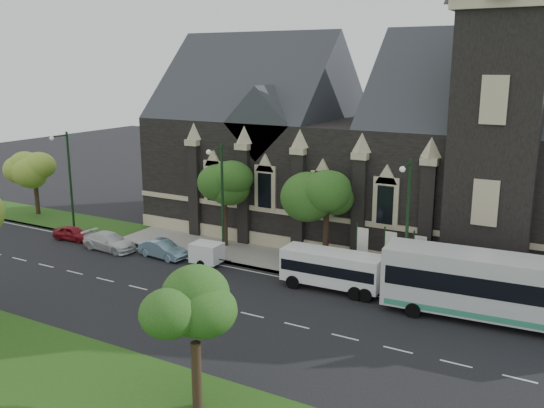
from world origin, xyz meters
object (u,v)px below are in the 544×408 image
Objects in this scene: tree_park_east at (200,308)px; tree_walk_left at (228,178)px; street_lamp_mid at (221,197)px; sedan at (163,249)px; banner_flag_left at (360,246)px; car_far_white at (110,242)px; street_lamp_near at (406,221)px; car_far_red at (73,233)px; tour_coach at (504,288)px; shuttle_bus at (332,268)px; box_trailer at (207,253)px; banner_flag_center at (388,250)px; tree_walk_far at (37,169)px; banner_flag_right at (417,255)px; tree_walk_right at (331,188)px; street_lamp_far at (68,177)px.

tree_walk_left reaches higher than tree_park_east.
street_lamp_mid reaches higher than sedan.
car_far_white is (-19.93, -3.81, -1.68)m from banner_flag_left.
tree_walk_left is 16.22m from street_lamp_near.
car_far_red is at bearing -174.40° from street_lamp_mid.
car_far_white is (-29.77, -0.99, -1.45)m from tour_coach.
banner_flag_left is (10.29, 1.91, -2.73)m from street_lamp_mid.
shuttle_bus reaches higher than box_trailer.
street_lamp_near reaches higher than banner_flag_center.
banner_flag_right is at bearing -1.77° from tree_walk_far.
shuttle_bus is at bearing -94.82° from car_far_red.
banner_flag_center and banner_flag_right have the same top height.
car_far_white is at bearing -161.86° from tree_walk_right.
street_lamp_far is at bearing -21.50° from tree_walk_far.
tree_walk_left is (-11.97, 20.03, 1.12)m from tree_park_east.
tree_walk_left is at bearing 167.13° from street_lamp_near.
banner_flag_left is at bearing 89.65° from tree_park_east.
sedan is (-16.94, -3.21, -1.70)m from banner_flag_center.
tree_walk_right is 22.74m from car_far_red.
car_far_white is at bearing -144.90° from tree_walk_left.
shuttle_bus is at bearing -6.86° from tree_walk_far.
tree_walk_left reaches higher than banner_flag_center.
street_lamp_mid reaches higher than banner_flag_center.
street_lamp_near reaches higher than tree_walk_left.
tree_walk_right is at bearing 8.86° from street_lamp_far.
street_lamp_mid reaches higher than car_far_red.
tree_walk_left is 0.85× the size of street_lamp_near.
street_lamp_mid is 6.55m from sedan.
tree_walk_left is 7.60m from sedan.
box_trailer is at bearing -80.73° from sedan.
tour_coach reaches higher than box_trailer.
sedan is at bearing 179.62° from shuttle_bus.
banner_flag_left is 15.37m from sedan.
street_lamp_far reaches higher than banner_flag_left.
banner_flag_right is at bearing 0.00° from banner_flag_left.
street_lamp_near is 2.25× the size of banner_flag_left.
street_lamp_far is at bearing 75.69° from car_far_white.
banner_flag_left reaches higher than box_trailer.
shuttle_bus is (-0.83, -2.83, -0.87)m from banner_flag_left.
street_lamp_mid is at bearing 172.49° from shuttle_bus.
banner_flag_right is at bearing -6.04° from tree_walk_left.
shuttle_bus is 14.14m from sedan.
tree_walk_right is 1.95× the size of banner_flag_right.
tree_walk_right is at bearing 114.40° from shuttle_bus.
banner_flag_center is 1.24× the size of box_trailer.
shuttle_bus is at bearing -63.65° from tree_walk_right.
tour_coach is at bearing -1.44° from street_lamp_far.
tour_coach is at bearing -83.66° from sedan.
tree_walk_right is 1.95× the size of banner_flag_left.
car_far_white is (-8.99, -0.86, -0.26)m from box_trailer.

